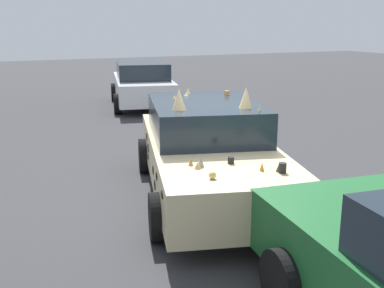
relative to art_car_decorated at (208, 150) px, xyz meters
The scene contains 3 objects.
ground_plane 0.75m from the art_car_decorated, 164.65° to the left, with size 60.00×60.00×0.00m, color #38383A.
art_car_decorated is the anchor object (origin of this frame).
parked_sedan_far_right 8.53m from the art_car_decorated, 11.54° to the right, with size 4.46×2.67×1.45m.
Camera 1 is at (-6.38, 3.19, 2.71)m, focal length 44.20 mm.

